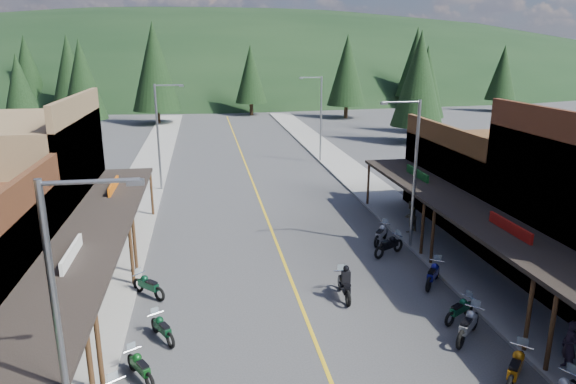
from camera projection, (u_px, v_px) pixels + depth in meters
name	position (u px, v px, depth m)	size (l,w,h in m)	color
ground	(314.00, 338.00, 19.31)	(220.00, 220.00, 0.00)	#38383A
centerline	(257.00, 194.00, 38.29)	(0.15, 90.00, 0.01)	gold
sidewalk_west	(137.00, 198.00, 36.90)	(3.40, 94.00, 0.15)	gray
sidewalk_east	(369.00, 188.00, 39.64)	(3.40, 94.00, 0.15)	gray
shop_west_3	(13.00, 186.00, 26.91)	(10.90, 10.20, 8.20)	brown
shop_east_3	(494.00, 183.00, 31.51)	(10.90, 10.20, 6.20)	#4C2D16
streetlight_0	(66.00, 334.00, 11.30)	(2.16, 0.18, 8.00)	gray
streetlight_1	(160.00, 133.00, 37.88)	(2.16, 0.18, 8.00)	gray
streetlight_2	(413.00, 168.00, 26.78)	(2.16, 0.18, 8.00)	gray
streetlight_3	(319.00, 115.00, 47.67)	(2.16, 0.18, 8.00)	gray
ridge_hill	(215.00, 85.00, 147.46)	(310.00, 140.00, 60.00)	black
pine_1	(69.00, 69.00, 80.00)	(5.88, 5.88, 12.50)	black
pine_2	(155.00, 66.00, 70.61)	(6.72, 6.72, 14.00)	black
pine_3	(251.00, 74.00, 80.82)	(5.04, 5.04, 11.00)	black
pine_4	(347.00, 70.00, 77.13)	(5.88, 5.88, 12.50)	black
pine_5	(416.00, 62.00, 90.83)	(6.72, 6.72, 14.00)	black
pine_6	(503.00, 72.00, 85.54)	(5.04, 5.04, 11.00)	black
pine_7	(27.00, 68.00, 84.44)	(5.88, 5.88, 12.50)	black
pine_8	(20.00, 94.00, 52.19)	(4.48, 4.48, 10.00)	black
pine_9	(426.00, 82.00, 64.07)	(4.93, 4.93, 10.80)	black
pine_10	(82.00, 79.00, 62.09)	(5.38, 5.38, 11.60)	black
pine_11	(419.00, 79.00, 56.57)	(5.82, 5.82, 12.40)	black
bike_west_7	(140.00, 366.00, 16.73)	(0.62, 1.86, 1.06)	#0E4717
bike_west_8	(162.00, 327.00, 19.04)	(0.62, 1.85, 1.06)	#0B371D
bike_west_9	(148.00, 285.00, 22.37)	(0.67, 2.00, 1.14)	#0A3621
bike_east_6	(516.00, 366.00, 16.54)	(0.74, 2.22, 1.27)	#AA610C
bike_east_7	(468.00, 324.00, 19.07)	(0.75, 2.24, 1.28)	#96979B
bike_east_8	(460.00, 308.00, 20.40)	(0.62, 1.87, 1.07)	#0D452B
bike_east_9	(433.00, 273.00, 23.43)	(0.70, 2.10, 1.20)	navy
bike_east_10	(389.00, 244.00, 26.83)	(0.71, 2.12, 1.21)	black
bike_east_11	(381.00, 233.00, 28.52)	(0.69, 2.07, 1.18)	#ADACB2
rider_on_bike	(344.00, 284.00, 22.21)	(0.83, 2.18, 1.64)	black
pedestrian_east_a	(569.00, 345.00, 16.98)	(0.65, 0.42, 1.77)	#261C2A
pedestrian_east_b	(410.00, 216.00, 29.77)	(0.91, 0.52, 1.87)	brown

